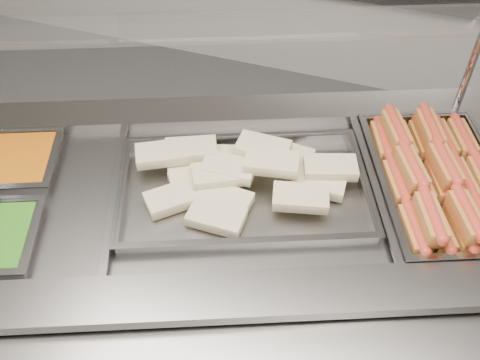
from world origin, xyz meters
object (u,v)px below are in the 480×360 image
(sneeze_guard, at_px, (216,29))
(pan_wraps, at_px, (244,192))
(steam_counter, at_px, (225,277))
(pan_hotdogs, at_px, (437,188))

(sneeze_guard, distance_m, pan_wraps, 0.47)
(steam_counter, xyz_separation_m, pan_wraps, (0.06, 0.02, 0.44))
(pan_wraps, bearing_deg, pan_hotdogs, 21.94)
(sneeze_guard, height_order, pan_wraps, sneeze_guard)
(sneeze_guard, xyz_separation_m, pan_hotdogs, (0.69, 0.03, -0.42))
(steam_counter, height_order, sneeze_guard, sneeze_guard)
(sneeze_guard, bearing_deg, pan_wraps, -52.71)
(steam_counter, bearing_deg, pan_wraps, 21.94)
(sneeze_guard, relative_size, pan_wraps, 2.10)
(sneeze_guard, distance_m, pan_hotdogs, 0.81)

